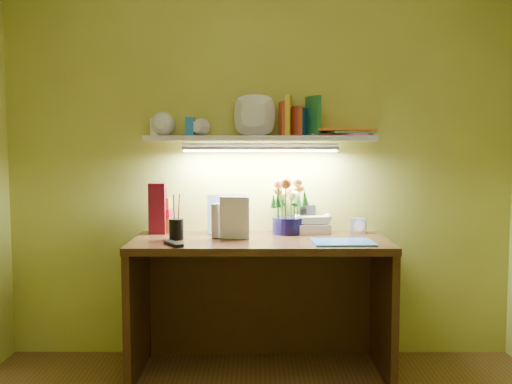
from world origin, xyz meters
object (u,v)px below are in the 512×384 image
(telephone, at_px, (312,224))
(whisky_bottle, at_px, (164,210))
(flower_bouquet, at_px, (289,205))
(desk_clock, at_px, (359,226))
(desk, at_px, (260,306))

(telephone, relative_size, whisky_bottle, 0.71)
(flower_bouquet, relative_size, whisky_bottle, 1.26)
(telephone, height_order, desk_clock, telephone)
(desk, bearing_deg, telephone, 32.81)
(desk, bearing_deg, desk_clock, 19.48)
(telephone, xyz_separation_m, desk_clock, (0.27, 0.01, -0.01))
(desk, distance_m, flower_bouquet, 0.60)
(desk, height_order, flower_bouquet, flower_bouquet)
(desk, height_order, desk_clock, desk_clock)
(desk_clock, bearing_deg, desk, -139.42)
(flower_bouquet, distance_m, telephone, 0.18)
(telephone, bearing_deg, whisky_bottle, 169.74)
(desk, distance_m, desk_clock, 0.74)
(desk_clock, xyz_separation_m, whisky_bottle, (-1.13, 0.02, 0.09))
(desk, xyz_separation_m, telephone, (0.30, 0.20, 0.43))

